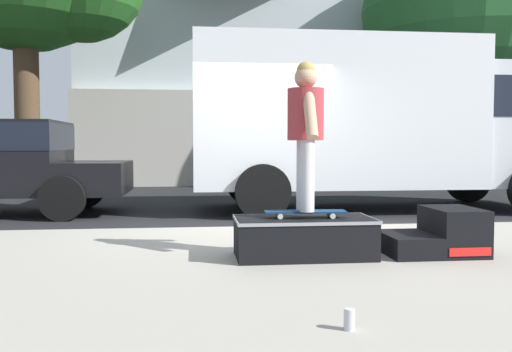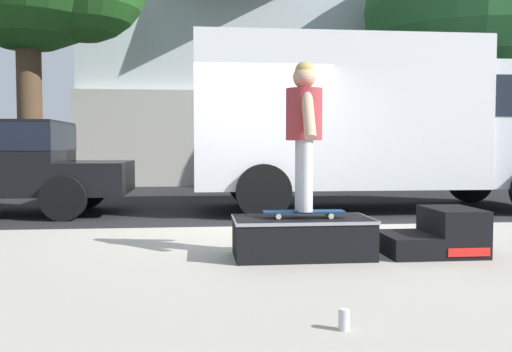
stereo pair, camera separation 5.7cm
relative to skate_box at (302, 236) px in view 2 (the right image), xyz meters
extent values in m
plane|color=black|center=(-0.08, 2.58, -0.32)|extent=(140.00, 140.00, 0.00)
cube|color=#A8A093|center=(-0.08, -0.42, -0.26)|extent=(50.00, 5.00, 0.12)
cube|color=black|center=(0.00, 0.00, -0.01)|extent=(1.31, 0.67, 0.38)
cube|color=gray|center=(0.00, 0.00, 0.16)|extent=(1.33, 0.69, 0.03)
cube|color=black|center=(1.04, 0.00, -0.10)|extent=(0.47, 0.69, 0.21)
cube|color=black|center=(1.51, 0.00, 0.02)|extent=(0.47, 0.69, 0.46)
cube|color=red|center=(1.51, -0.35, -0.12)|extent=(0.41, 0.01, 0.08)
cube|color=navy|center=(0.01, 0.00, 0.24)|extent=(0.79, 0.24, 0.02)
cylinder|color=silver|center=(0.27, 0.07, 0.20)|extent=(0.05, 0.03, 0.05)
cylinder|color=silver|center=(0.26, -0.11, 0.20)|extent=(0.05, 0.03, 0.05)
cylinder|color=silver|center=(-0.23, 0.10, 0.20)|extent=(0.05, 0.03, 0.05)
cylinder|color=silver|center=(-0.24, -0.08, 0.20)|extent=(0.05, 0.03, 0.05)
cylinder|color=silver|center=(0.01, 0.08, 0.58)|extent=(0.14, 0.14, 0.68)
cylinder|color=silver|center=(0.01, -0.09, 0.58)|extent=(0.14, 0.14, 0.68)
cylinder|color=#A53338|center=(0.01, 0.00, 1.16)|extent=(0.35, 0.35, 0.49)
cylinder|color=tan|center=(0.01, 0.21, 1.15)|extent=(0.11, 0.30, 0.46)
cylinder|color=tan|center=(0.01, -0.22, 1.15)|extent=(0.11, 0.30, 0.46)
sphere|color=tan|center=(0.01, 0.00, 1.52)|extent=(0.22, 0.22, 0.22)
sphere|color=tan|center=(0.01, 0.00, 1.58)|extent=(0.18, 0.18, 0.18)
cylinder|color=silver|center=(-0.16, -2.12, -0.14)|extent=(0.07, 0.07, 0.12)
cylinder|color=silver|center=(-0.16, -2.12, -0.08)|extent=(0.06, 0.06, 0.00)
cube|color=silver|center=(1.45, 4.78, 1.43)|extent=(5.00, 2.35, 2.60)
cube|color=silver|center=(4.90, 4.78, 1.23)|extent=(1.90, 2.16, 2.20)
cube|color=black|center=(4.90, 4.78, 1.71)|extent=(1.92, 2.19, 0.70)
cylinder|color=black|center=(4.75, 5.95, 0.13)|extent=(0.90, 0.28, 0.90)
cylinder|color=black|center=(0.05, 5.95, 0.13)|extent=(0.90, 0.28, 0.90)
cylinder|color=black|center=(0.05, 3.60, 0.13)|extent=(0.90, 0.28, 0.90)
cube|color=black|center=(-2.75, 4.74, 0.31)|extent=(1.10, 1.85, 0.55)
cube|color=black|center=(-4.30, 4.74, 0.66)|extent=(2.00, 1.85, 1.25)
cube|color=black|center=(-4.30, 4.74, 1.01)|extent=(2.02, 1.87, 0.45)
cylinder|color=black|center=(-3.11, 5.66, 0.04)|extent=(0.72, 0.24, 0.72)
cylinder|color=black|center=(-3.11, 3.81, 0.04)|extent=(0.72, 0.24, 0.72)
cylinder|color=brown|center=(6.30, 9.51, 1.23)|extent=(0.56, 0.56, 3.11)
sphere|color=#235628|center=(6.30, 9.51, 4.54)|extent=(5.40, 5.40, 5.40)
cylinder|color=brown|center=(-4.86, 8.19, 1.76)|extent=(0.56, 0.56, 4.16)
cube|color=silver|center=(-0.06, 15.29, 2.68)|extent=(9.00, 7.50, 6.00)
cube|color=#B2ADA3|center=(-0.06, 11.29, 1.08)|extent=(9.00, 0.50, 2.80)
camera|label=1|loc=(-1.06, -5.22, 0.87)|focal=38.98mm
camera|label=2|loc=(-1.00, -5.22, 0.87)|focal=38.98mm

